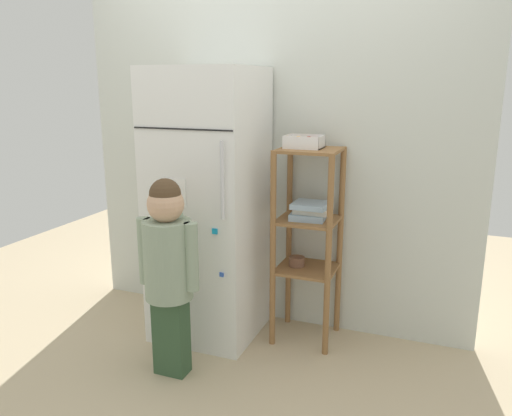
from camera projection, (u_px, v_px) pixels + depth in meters
name	position (u px, v px, depth m)	size (l,w,h in m)	color
ground_plane	(252.00, 338.00, 3.21)	(6.00, 6.00, 0.00)	tan
kitchen_wall_back	(272.00, 161.00, 3.26)	(2.64, 0.03, 2.18)	silver
refrigerator	(209.00, 206.00, 3.13)	(0.62, 0.64, 1.68)	white
child_standing	(168.00, 259.00, 2.67)	(0.36, 0.26, 1.11)	#324F33
pantry_shelf_unit	(308.00, 227.00, 3.05)	(0.37, 0.35, 1.21)	olive
fruit_bin	(305.00, 143.00, 2.95)	(0.22, 0.17, 0.07)	white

